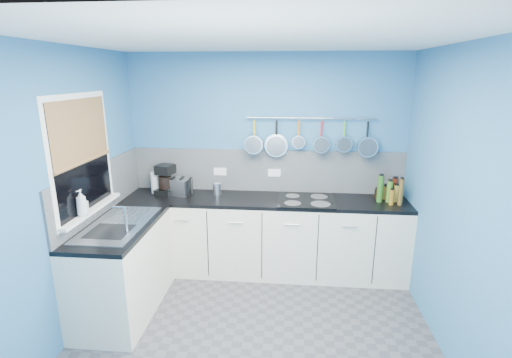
% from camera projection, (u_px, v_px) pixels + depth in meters
% --- Properties ---
extents(floor, '(3.20, 3.00, 0.02)m').
position_uv_depth(floor, '(254.00, 337.00, 3.39)').
color(floor, '#47474C').
rests_on(floor, ground).
extents(ceiling, '(3.20, 3.00, 0.02)m').
position_uv_depth(ceiling, '(253.00, 38.00, 2.71)').
color(ceiling, white).
rests_on(ceiling, ground).
extents(wall_back, '(3.20, 0.02, 2.50)m').
position_uv_depth(wall_back, '(266.00, 162.00, 4.50)').
color(wall_back, teal).
rests_on(wall_back, ground).
extents(wall_front, '(3.20, 0.02, 2.50)m').
position_uv_depth(wall_front, '(218.00, 322.00, 1.60)').
color(wall_front, teal).
rests_on(wall_front, ground).
extents(wall_left, '(0.02, 3.00, 2.50)m').
position_uv_depth(wall_left, '(64.00, 198.00, 3.19)').
color(wall_left, teal).
rests_on(wall_left, ground).
extents(wall_right, '(0.02, 3.00, 2.50)m').
position_uv_depth(wall_right, '(462.00, 210.00, 2.90)').
color(wall_right, teal).
rests_on(wall_right, ground).
extents(backsplash_back, '(3.20, 0.02, 0.50)m').
position_uv_depth(backsplash_back, '(266.00, 171.00, 4.50)').
color(backsplash_back, gray).
rests_on(backsplash_back, wall_back).
extents(backsplash_left, '(0.02, 1.80, 0.50)m').
position_uv_depth(backsplash_left, '(102.00, 189.00, 3.79)').
color(backsplash_left, gray).
rests_on(backsplash_left, wall_left).
extents(cabinet_run_back, '(3.20, 0.60, 0.86)m').
position_uv_depth(cabinet_run_back, '(264.00, 237.00, 4.42)').
color(cabinet_run_back, beige).
rests_on(cabinet_run_back, ground).
extents(worktop_back, '(3.20, 0.60, 0.04)m').
position_uv_depth(worktop_back, '(264.00, 200.00, 4.30)').
color(worktop_back, black).
rests_on(worktop_back, cabinet_run_back).
extents(cabinet_run_left, '(0.60, 1.20, 0.86)m').
position_uv_depth(cabinet_run_left, '(123.00, 270.00, 3.67)').
color(cabinet_run_left, beige).
rests_on(cabinet_run_left, ground).
extents(worktop_left, '(0.60, 1.20, 0.04)m').
position_uv_depth(worktop_left, '(119.00, 226.00, 3.55)').
color(worktop_left, black).
rests_on(worktop_left, cabinet_run_left).
extents(window_frame, '(0.01, 1.00, 1.10)m').
position_uv_depth(window_frame, '(82.00, 156.00, 3.40)').
color(window_frame, white).
rests_on(window_frame, wall_left).
extents(window_glass, '(0.01, 0.90, 1.00)m').
position_uv_depth(window_glass, '(83.00, 156.00, 3.40)').
color(window_glass, black).
rests_on(window_glass, wall_left).
extents(bamboo_blind, '(0.01, 0.90, 0.55)m').
position_uv_depth(bamboo_blind, '(80.00, 131.00, 3.34)').
color(bamboo_blind, olive).
rests_on(bamboo_blind, wall_left).
extents(window_sill, '(0.10, 0.98, 0.03)m').
position_uv_depth(window_sill, '(91.00, 210.00, 3.53)').
color(window_sill, white).
rests_on(window_sill, wall_left).
extents(sink_unit, '(0.50, 0.95, 0.01)m').
position_uv_depth(sink_unit, '(119.00, 224.00, 3.55)').
color(sink_unit, silver).
rests_on(sink_unit, worktop_left).
extents(mixer_tap, '(0.12, 0.08, 0.26)m').
position_uv_depth(mixer_tap, '(126.00, 219.00, 3.33)').
color(mixer_tap, silver).
rests_on(mixer_tap, worktop_left).
extents(socket_left, '(0.15, 0.01, 0.09)m').
position_uv_depth(socket_left, '(220.00, 172.00, 4.55)').
color(socket_left, white).
rests_on(socket_left, backsplash_back).
extents(socket_right, '(0.15, 0.01, 0.09)m').
position_uv_depth(socket_right, '(274.00, 173.00, 4.49)').
color(socket_right, white).
rests_on(socket_right, backsplash_back).
extents(pot_rail, '(1.45, 0.02, 0.02)m').
position_uv_depth(pot_rail, '(311.00, 118.00, 4.25)').
color(pot_rail, silver).
rests_on(pot_rail, wall_back).
extents(soap_bottle_a, '(0.10, 0.10, 0.24)m').
position_uv_depth(soap_bottle_a, '(81.00, 203.00, 3.32)').
color(soap_bottle_a, white).
rests_on(soap_bottle_a, window_sill).
extents(soap_bottle_b, '(0.10, 0.10, 0.17)m').
position_uv_depth(soap_bottle_b, '(83.00, 205.00, 3.35)').
color(soap_bottle_b, white).
rests_on(soap_bottle_b, window_sill).
extents(paper_towel, '(0.11, 0.11, 0.25)m').
position_uv_depth(paper_towel, '(156.00, 183.00, 4.46)').
color(paper_towel, white).
rests_on(paper_towel, worktop_back).
extents(coffee_maker, '(0.24, 0.26, 0.35)m').
position_uv_depth(coffee_maker, '(165.00, 180.00, 4.40)').
color(coffee_maker, black).
rests_on(coffee_maker, worktop_back).
extents(toaster, '(0.33, 0.25, 0.19)m').
position_uv_depth(toaster, '(178.00, 186.00, 4.41)').
color(toaster, silver).
rests_on(toaster, worktop_back).
extents(canister, '(0.11, 0.11, 0.14)m').
position_uv_depth(canister, '(217.00, 189.00, 4.41)').
color(canister, silver).
rests_on(canister, worktop_back).
extents(hob, '(0.62, 0.54, 0.01)m').
position_uv_depth(hob, '(306.00, 200.00, 4.21)').
color(hob, black).
rests_on(hob, worktop_back).
extents(pan_0, '(0.21, 0.13, 0.40)m').
position_uv_depth(pan_0, '(254.00, 135.00, 4.36)').
color(pan_0, silver).
rests_on(pan_0, pot_rail).
extents(pan_1, '(0.26, 0.05, 0.45)m').
position_uv_depth(pan_1, '(276.00, 138.00, 4.34)').
color(pan_1, silver).
rests_on(pan_1, pot_rail).
extents(pan_2, '(0.15, 0.08, 0.34)m').
position_uv_depth(pan_2, '(299.00, 133.00, 4.30)').
color(pan_2, silver).
rests_on(pan_2, pot_rail).
extents(pan_3, '(0.19, 0.12, 0.38)m').
position_uv_depth(pan_3, '(321.00, 135.00, 4.28)').
color(pan_3, silver).
rests_on(pan_3, pot_rail).
extents(pan_4, '(0.18, 0.09, 0.37)m').
position_uv_depth(pan_4, '(344.00, 135.00, 4.26)').
color(pan_4, silver).
rests_on(pan_4, pot_rail).
extents(pan_5, '(0.22, 0.13, 0.41)m').
position_uv_depth(pan_5, '(367.00, 137.00, 4.24)').
color(pan_5, silver).
rests_on(pan_5, pot_rail).
extents(condiment_0, '(0.07, 0.07, 0.24)m').
position_uv_depth(condiment_0, '(394.00, 189.00, 4.24)').
color(condiment_0, '#4C190C').
rests_on(condiment_0, worktop_back).
extents(condiment_1, '(0.07, 0.07, 0.15)m').
position_uv_depth(condiment_1, '(386.00, 192.00, 4.25)').
color(condiment_1, brown).
rests_on(condiment_1, worktop_back).
extents(condiment_2, '(0.06, 0.06, 0.11)m').
position_uv_depth(condiment_2, '(377.00, 194.00, 4.29)').
color(condiment_2, black).
rests_on(condiment_2, worktop_back).
extents(condiment_3, '(0.06, 0.06, 0.19)m').
position_uv_depth(condiment_3, '(396.00, 193.00, 4.16)').
color(condiment_3, olive).
rests_on(condiment_3, worktop_back).
extents(condiment_4, '(0.06, 0.06, 0.24)m').
position_uv_depth(condiment_4, '(389.00, 192.00, 4.14)').
color(condiment_4, '#3F721E').
rests_on(condiment_4, worktop_back).
extents(condiment_5, '(0.06, 0.06, 0.30)m').
position_uv_depth(condiment_5, '(380.00, 189.00, 4.14)').
color(condiment_5, '#265919').
rests_on(condiment_5, worktop_back).
extents(condiment_6, '(0.05, 0.05, 0.29)m').
position_uv_depth(condiment_6, '(401.00, 192.00, 4.04)').
color(condiment_6, brown).
rests_on(condiment_6, worktop_back).
extents(condiment_7, '(0.05, 0.05, 0.17)m').
position_uv_depth(condiment_7, '(392.00, 197.00, 4.06)').
color(condiment_7, '#8C5914').
rests_on(condiment_7, worktop_back).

